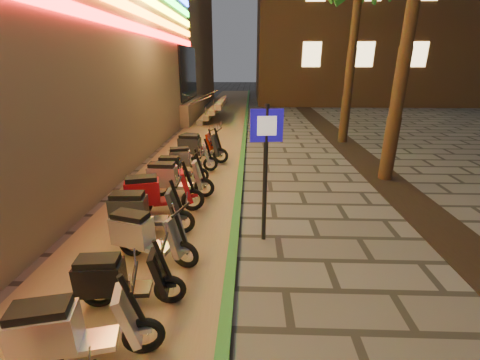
{
  "coord_description": "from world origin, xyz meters",
  "views": [
    {
      "loc": [
        -0.58,
        -2.54,
        3.4
      ],
      "look_at": [
        -0.79,
        3.46,
        1.2
      ],
      "focal_mm": 24.0,
      "sensor_mm": 36.0,
      "label": 1
    }
  ],
  "objects_px": {
    "pedestrian_sign": "(266,156)",
    "scooter_4": "(70,330)",
    "scooter_10": "(177,168)",
    "scooter_6": "(145,235)",
    "scooter_5": "(117,279)",
    "scooter_8": "(155,193)",
    "scooter_12": "(197,147)",
    "scooter_9": "(173,178)",
    "scooter_13": "(196,143)",
    "scooter_11": "(187,158)",
    "scooter_7": "(142,211)"
  },
  "relations": [
    {
      "from": "scooter_8",
      "to": "scooter_13",
      "type": "bearing_deg",
      "value": 73.48
    },
    {
      "from": "pedestrian_sign",
      "to": "scooter_13",
      "type": "relative_size",
      "value": 1.84
    },
    {
      "from": "scooter_8",
      "to": "scooter_13",
      "type": "xyz_separation_m",
      "value": [
        0.07,
        5.39,
        -0.1
      ]
    },
    {
      "from": "scooter_12",
      "to": "pedestrian_sign",
      "type": "bearing_deg",
      "value": -58.84
    },
    {
      "from": "scooter_12",
      "to": "scooter_10",
      "type": "bearing_deg",
      "value": -88.03
    },
    {
      "from": "scooter_6",
      "to": "scooter_12",
      "type": "xyz_separation_m",
      "value": [
        -0.05,
        6.17,
        0.05
      ]
    },
    {
      "from": "pedestrian_sign",
      "to": "scooter_7",
      "type": "relative_size",
      "value": 1.58
    },
    {
      "from": "scooter_9",
      "to": "scooter_10",
      "type": "xyz_separation_m",
      "value": [
        -0.13,
        1.1,
        -0.08
      ]
    },
    {
      "from": "scooter_4",
      "to": "scooter_6",
      "type": "xyz_separation_m",
      "value": [
        0.17,
        2.18,
        -0.0
      ]
    },
    {
      "from": "pedestrian_sign",
      "to": "scooter_6",
      "type": "bearing_deg",
      "value": -166.01
    },
    {
      "from": "scooter_9",
      "to": "scooter_10",
      "type": "relative_size",
      "value": 1.18
    },
    {
      "from": "scooter_10",
      "to": "scooter_11",
      "type": "distance_m",
      "value": 0.93
    },
    {
      "from": "scooter_5",
      "to": "scooter_9",
      "type": "bearing_deg",
      "value": 85.93
    },
    {
      "from": "pedestrian_sign",
      "to": "scooter_4",
      "type": "bearing_deg",
      "value": -134.37
    },
    {
      "from": "scooter_9",
      "to": "scooter_12",
      "type": "bearing_deg",
      "value": 88.06
    },
    {
      "from": "scooter_4",
      "to": "scooter_12",
      "type": "height_order",
      "value": "scooter_12"
    },
    {
      "from": "scooter_5",
      "to": "scooter_6",
      "type": "height_order",
      "value": "scooter_6"
    },
    {
      "from": "scooter_8",
      "to": "scooter_10",
      "type": "height_order",
      "value": "scooter_8"
    },
    {
      "from": "scooter_8",
      "to": "scooter_12",
      "type": "distance_m",
      "value": 4.33
    },
    {
      "from": "scooter_9",
      "to": "scooter_10",
      "type": "distance_m",
      "value": 1.11
    },
    {
      "from": "scooter_5",
      "to": "scooter_13",
      "type": "distance_m",
      "value": 8.45
    },
    {
      "from": "scooter_8",
      "to": "scooter_9",
      "type": "height_order",
      "value": "scooter_8"
    },
    {
      "from": "scooter_4",
      "to": "scooter_6",
      "type": "distance_m",
      "value": 2.19
    },
    {
      "from": "pedestrian_sign",
      "to": "scooter_5",
      "type": "distance_m",
      "value": 3.23
    },
    {
      "from": "scooter_12",
      "to": "scooter_11",
      "type": "bearing_deg",
      "value": -87.18
    },
    {
      "from": "scooter_4",
      "to": "scooter_12",
      "type": "relative_size",
      "value": 0.92
    },
    {
      "from": "scooter_5",
      "to": "scooter_6",
      "type": "xyz_separation_m",
      "value": [
        0.02,
        1.19,
        0.04
      ]
    },
    {
      "from": "scooter_9",
      "to": "scooter_11",
      "type": "distance_m",
      "value": 2.03
    },
    {
      "from": "scooter_4",
      "to": "scooter_9",
      "type": "xyz_separation_m",
      "value": [
        -0.01,
        5.12,
        0.02
      ]
    },
    {
      "from": "scooter_9",
      "to": "scooter_11",
      "type": "xyz_separation_m",
      "value": [
        0.0,
        2.02,
        -0.05
      ]
    },
    {
      "from": "scooter_6",
      "to": "scooter_10",
      "type": "xyz_separation_m",
      "value": [
        -0.3,
        4.04,
        -0.05
      ]
    },
    {
      "from": "scooter_4",
      "to": "scooter_11",
      "type": "distance_m",
      "value": 7.14
    },
    {
      "from": "scooter_11",
      "to": "pedestrian_sign",
      "type": "bearing_deg",
      "value": -75.57
    },
    {
      "from": "scooter_5",
      "to": "scooter_10",
      "type": "bearing_deg",
      "value": 86.85
    },
    {
      "from": "pedestrian_sign",
      "to": "scooter_7",
      "type": "xyz_separation_m",
      "value": [
        -2.51,
        0.13,
        -1.23
      ]
    },
    {
      "from": "scooter_4",
      "to": "scooter_12",
      "type": "bearing_deg",
      "value": 75.45
    },
    {
      "from": "scooter_4",
      "to": "scooter_8",
      "type": "distance_m",
      "value": 4.04
    },
    {
      "from": "scooter_6",
      "to": "scooter_13",
      "type": "relative_size",
      "value": 1.12
    },
    {
      "from": "scooter_4",
      "to": "scooter_7",
      "type": "xyz_separation_m",
      "value": [
        -0.18,
        3.12,
        0.01
      ]
    },
    {
      "from": "pedestrian_sign",
      "to": "scooter_4",
      "type": "relative_size",
      "value": 1.62
    },
    {
      "from": "pedestrian_sign",
      "to": "scooter_9",
      "type": "distance_m",
      "value": 3.39
    },
    {
      "from": "scooter_8",
      "to": "scooter_12",
      "type": "height_order",
      "value": "same"
    },
    {
      "from": "scooter_6",
      "to": "scooter_13",
      "type": "height_order",
      "value": "scooter_6"
    },
    {
      "from": "pedestrian_sign",
      "to": "scooter_9",
      "type": "bearing_deg",
      "value": 131.26
    },
    {
      "from": "scooter_5",
      "to": "scooter_11",
      "type": "height_order",
      "value": "scooter_11"
    },
    {
      "from": "pedestrian_sign",
      "to": "scooter_8",
      "type": "relative_size",
      "value": 1.5
    },
    {
      "from": "scooter_5",
      "to": "scooter_9",
      "type": "relative_size",
      "value": 0.89
    },
    {
      "from": "scooter_5",
      "to": "scooter_7",
      "type": "xyz_separation_m",
      "value": [
        -0.33,
        2.13,
        0.05
      ]
    },
    {
      "from": "scooter_10",
      "to": "scooter_6",
      "type": "bearing_deg",
      "value": -86.15
    },
    {
      "from": "scooter_7",
      "to": "scooter_13",
      "type": "distance_m",
      "value": 6.32
    }
  ]
}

